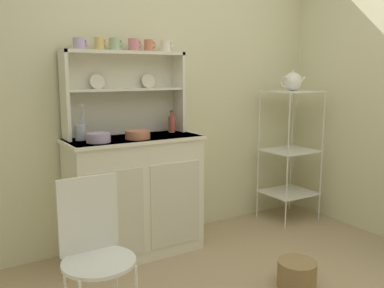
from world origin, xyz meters
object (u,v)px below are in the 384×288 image
wire_chair (95,245)px  porcelain_teapot (293,82)px  jam_bottle (172,123)px  floor_basket (297,274)px  hutch_cabinet (135,195)px  hutch_shelf_unit (124,86)px  utensil_jar (80,132)px  bowl_mixing_large (98,138)px  cup_lilac_0 (79,44)px  bakers_rack (290,144)px

wire_chair → porcelain_teapot: porcelain_teapot is taller
wire_chair → jam_bottle: 1.43m
floor_basket → hutch_cabinet: bearing=123.6°
hutch_shelf_unit → porcelain_teapot: 1.54m
wire_chair → utensil_jar: utensil_jar is taller
hutch_shelf_unit → bowl_mixing_large: hutch_shelf_unit is taller
cup_lilac_0 → utensil_jar: size_ratio=0.38×
hutch_cabinet → jam_bottle: 0.63m
cup_lilac_0 → bowl_mixing_large: cup_lilac_0 is taller
floor_basket → porcelain_teapot: bearing=48.3°
bowl_mixing_large → jam_bottle: jam_bottle is taller
bakers_rack → hutch_shelf_unit: bearing=171.7°
wire_chair → porcelain_teapot: bearing=-8.0°
floor_basket → jam_bottle: bearing=105.6°
wire_chair → utensil_jar: size_ratio=3.36×
hutch_shelf_unit → bakers_rack: bearing=-8.3°
hutch_cabinet → porcelain_teapot: size_ratio=3.89×
bakers_rack → jam_bottle: 1.19m
hutch_shelf_unit → utensil_jar: size_ratio=3.66×
hutch_shelf_unit → utensil_jar: 0.48m
bakers_rack → porcelain_teapot: size_ratio=4.69×
hutch_shelf_unit → bowl_mixing_large: 0.50m
bakers_rack → floor_basket: size_ratio=4.80×
wire_chair → jam_bottle: jam_bottle is taller
utensil_jar → wire_chair: bearing=-103.8°
bakers_rack → porcelain_teapot: 0.56m
bakers_rack → wire_chair: (-2.12, -0.81, -0.20)m
floor_basket → utensil_jar: 1.74m
bowl_mixing_large → floor_basket: bearing=-44.3°
porcelain_teapot → bakers_rack: bearing=-0.0°
bowl_mixing_large → porcelain_teapot: size_ratio=0.65×
wire_chair → jam_bottle: bearing=15.9°
bakers_rack → cup_lilac_0: cup_lilac_0 is taller
hutch_shelf_unit → bowl_mixing_large: size_ratio=5.62×
bakers_rack → utensil_jar: bakers_rack is taller
jam_bottle → utensil_jar: size_ratio=0.68×
wire_chair → jam_bottle: (0.96, 0.96, 0.45)m
hutch_cabinet → jam_bottle: size_ratio=5.76×
bowl_mixing_large → porcelain_teapot: bearing=0.4°
utensil_jar → bowl_mixing_large: bearing=-63.3°
jam_bottle → porcelain_teapot: porcelain_teapot is taller
hutch_cabinet → cup_lilac_0: 1.15m
hutch_cabinet → hutch_shelf_unit: bearing=90.0°
hutch_shelf_unit → cup_lilac_0: (-0.33, -0.04, 0.30)m
hutch_cabinet → floor_basket: hutch_cabinet is taller
wire_chair → hutch_cabinet: bearing=26.6°
bakers_rack → porcelain_teapot: (-0.00, 0.00, 0.56)m
bowl_mixing_large → wire_chair: bearing=-111.2°
bakers_rack → jam_bottle: bearing=172.8°
jam_bottle → utensil_jar: utensil_jar is taller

